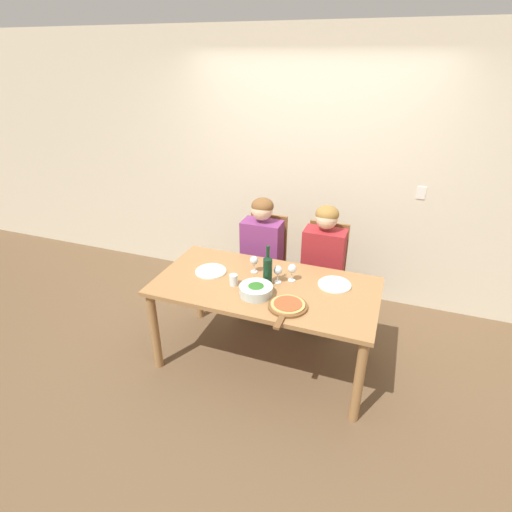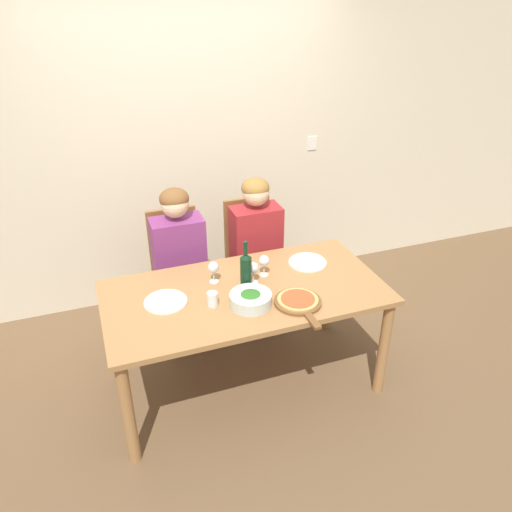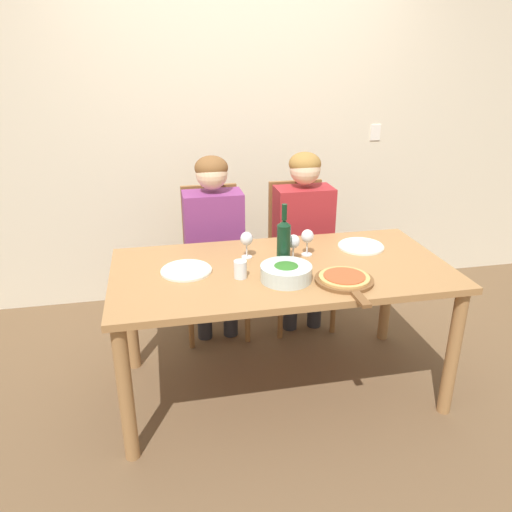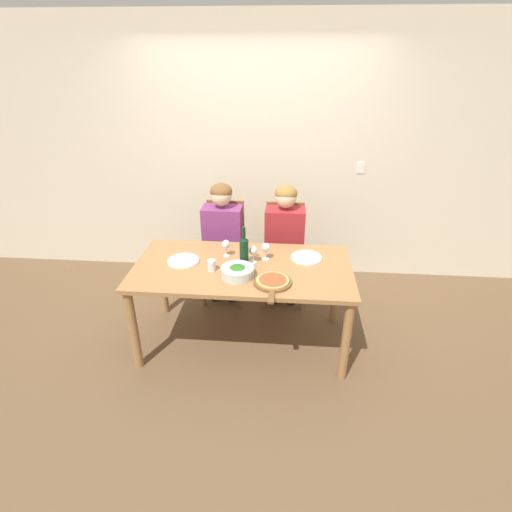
{
  "view_description": "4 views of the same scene",
  "coord_description": "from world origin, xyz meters",
  "px_view_note": "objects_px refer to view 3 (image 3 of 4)",
  "views": [
    {
      "loc": [
        0.88,
        -2.61,
        2.44
      ],
      "look_at": [
        -0.13,
        0.13,
        0.95
      ],
      "focal_mm": 28.0,
      "sensor_mm": 36.0,
      "label": 1
    },
    {
      "loc": [
        -0.85,
        -2.54,
        2.51
      ],
      "look_at": [
        0.13,
        0.16,
        0.92
      ],
      "focal_mm": 35.0,
      "sensor_mm": 36.0,
      "label": 2
    },
    {
      "loc": [
        -0.63,
        -2.36,
        1.83
      ],
      "look_at": [
        -0.13,
        0.03,
        0.84
      ],
      "focal_mm": 35.0,
      "sensor_mm": 36.0,
      "label": 3
    },
    {
      "loc": [
        0.35,
        -2.84,
        2.36
      ],
      "look_at": [
        0.1,
        0.09,
        0.82
      ],
      "focal_mm": 28.0,
      "sensor_mm": 36.0,
      "label": 4
    }
  ],
  "objects_px": {
    "chair_left": "(213,256)",
    "person_man": "(304,226)",
    "dinner_plate_left": "(186,270)",
    "chair_right": "(298,249)",
    "broccoli_bowl": "(286,273)",
    "wine_bottle": "(284,242)",
    "wine_glass_right": "(307,237)",
    "water_tumbler": "(240,269)",
    "dinner_plate_right": "(361,246)",
    "pizza_on_board": "(345,280)",
    "wine_glass_centre": "(293,243)",
    "person_woman": "(214,232)",
    "wine_glass_left": "(247,240)"
  },
  "relations": [
    {
      "from": "dinner_plate_right",
      "to": "wine_glass_right",
      "type": "bearing_deg",
      "value": -172.44
    },
    {
      "from": "dinner_plate_right",
      "to": "water_tumbler",
      "type": "bearing_deg",
      "value": -160.46
    },
    {
      "from": "person_woman",
      "to": "water_tumbler",
      "type": "bearing_deg",
      "value": -87.2
    },
    {
      "from": "chair_right",
      "to": "wine_glass_right",
      "type": "bearing_deg",
      "value": -102.62
    },
    {
      "from": "wine_bottle",
      "to": "dinner_plate_right",
      "type": "distance_m",
      "value": 0.55
    },
    {
      "from": "chair_left",
      "to": "person_man",
      "type": "bearing_deg",
      "value": -10.94
    },
    {
      "from": "dinner_plate_left",
      "to": "broccoli_bowl",
      "type": "bearing_deg",
      "value": -22.61
    },
    {
      "from": "dinner_plate_left",
      "to": "pizza_on_board",
      "type": "height_order",
      "value": "pizza_on_board"
    },
    {
      "from": "water_tumbler",
      "to": "broccoli_bowl",
      "type": "bearing_deg",
      "value": -18.53
    },
    {
      "from": "broccoli_bowl",
      "to": "dinner_plate_right",
      "type": "height_order",
      "value": "broccoli_bowl"
    },
    {
      "from": "dinner_plate_left",
      "to": "wine_glass_centre",
      "type": "height_order",
      "value": "wine_glass_centre"
    },
    {
      "from": "dinner_plate_left",
      "to": "wine_glass_centre",
      "type": "distance_m",
      "value": 0.59
    },
    {
      "from": "wine_glass_right",
      "to": "wine_glass_centre",
      "type": "bearing_deg",
      "value": -146.81
    },
    {
      "from": "water_tumbler",
      "to": "person_woman",
      "type": "bearing_deg",
      "value": 92.8
    },
    {
      "from": "person_man",
      "to": "wine_glass_centre",
      "type": "xyz_separation_m",
      "value": [
        -0.25,
        -0.62,
        0.13
      ]
    },
    {
      "from": "dinner_plate_left",
      "to": "chair_right",
      "type": "bearing_deg",
      "value": 42.6
    },
    {
      "from": "wine_bottle",
      "to": "wine_glass_right",
      "type": "bearing_deg",
      "value": 35.57
    },
    {
      "from": "pizza_on_board",
      "to": "water_tumbler",
      "type": "xyz_separation_m",
      "value": [
        -0.5,
        0.16,
        0.03
      ]
    },
    {
      "from": "chair_right",
      "to": "dinner_plate_left",
      "type": "relative_size",
      "value": 3.77
    },
    {
      "from": "person_man",
      "to": "wine_glass_left",
      "type": "height_order",
      "value": "person_man"
    },
    {
      "from": "chair_left",
      "to": "chair_right",
      "type": "height_order",
      "value": "same"
    },
    {
      "from": "chair_left",
      "to": "broccoli_bowl",
      "type": "height_order",
      "value": "chair_left"
    },
    {
      "from": "person_woman",
      "to": "water_tumbler",
      "type": "xyz_separation_m",
      "value": [
        0.04,
        -0.78,
        0.07
      ]
    },
    {
      "from": "wine_glass_centre",
      "to": "dinner_plate_right",
      "type": "bearing_deg",
      "value": 13.99
    },
    {
      "from": "dinner_plate_right",
      "to": "wine_glass_right",
      "type": "height_order",
      "value": "wine_glass_right"
    },
    {
      "from": "dinner_plate_right",
      "to": "pizza_on_board",
      "type": "distance_m",
      "value": 0.51
    },
    {
      "from": "broccoli_bowl",
      "to": "wine_bottle",
      "type": "bearing_deg",
      "value": 79.74
    },
    {
      "from": "wine_bottle",
      "to": "wine_glass_left",
      "type": "relative_size",
      "value": 2.26
    },
    {
      "from": "wine_bottle",
      "to": "wine_glass_left",
      "type": "xyz_separation_m",
      "value": [
        -0.17,
        0.15,
        -0.03
      ]
    },
    {
      "from": "dinner_plate_right",
      "to": "water_tumbler",
      "type": "height_order",
      "value": "water_tumbler"
    },
    {
      "from": "dinner_plate_right",
      "to": "water_tumbler",
      "type": "xyz_separation_m",
      "value": [
        -0.77,
        -0.27,
        0.04
      ]
    },
    {
      "from": "person_man",
      "to": "wine_bottle",
      "type": "xyz_separation_m",
      "value": [
        -0.32,
        -0.67,
        0.16
      ]
    },
    {
      "from": "dinner_plate_right",
      "to": "wine_glass_right",
      "type": "xyz_separation_m",
      "value": [
        -0.35,
        -0.05,
        0.1
      ]
    },
    {
      "from": "person_man",
      "to": "chair_right",
      "type": "bearing_deg",
      "value": 90.0
    },
    {
      "from": "person_man",
      "to": "wine_bottle",
      "type": "distance_m",
      "value": 0.76
    },
    {
      "from": "wine_bottle",
      "to": "broccoli_bowl",
      "type": "height_order",
      "value": "wine_bottle"
    },
    {
      "from": "broccoli_bowl",
      "to": "dinner_plate_right",
      "type": "distance_m",
      "value": 0.65
    },
    {
      "from": "chair_left",
      "to": "broccoli_bowl",
      "type": "relative_size",
      "value": 3.88
    },
    {
      "from": "broccoli_bowl",
      "to": "water_tumbler",
      "type": "height_order",
      "value": "water_tumbler"
    },
    {
      "from": "chair_left",
      "to": "wine_glass_left",
      "type": "bearing_deg",
      "value": -79.44
    },
    {
      "from": "wine_glass_right",
      "to": "chair_right",
      "type": "bearing_deg",
      "value": 77.38
    },
    {
      "from": "broccoli_bowl",
      "to": "dinner_plate_right",
      "type": "relative_size",
      "value": 0.97
    },
    {
      "from": "chair_left",
      "to": "water_tumbler",
      "type": "xyz_separation_m",
      "value": [
        0.04,
        -0.89,
        0.28
      ]
    },
    {
      "from": "chair_left",
      "to": "water_tumbler",
      "type": "height_order",
      "value": "chair_left"
    },
    {
      "from": "chair_left",
      "to": "dinner_plate_left",
      "type": "distance_m",
      "value": 0.84
    },
    {
      "from": "chair_right",
      "to": "wine_glass_right",
      "type": "xyz_separation_m",
      "value": [
        -0.15,
        -0.67,
        0.34
      ]
    },
    {
      "from": "chair_left",
      "to": "wine_glass_right",
      "type": "distance_m",
      "value": 0.88
    },
    {
      "from": "wine_bottle",
      "to": "water_tumbler",
      "type": "relative_size",
      "value": 3.75
    },
    {
      "from": "person_woman",
      "to": "dinner_plate_right",
      "type": "xyz_separation_m",
      "value": [
        0.8,
        -0.51,
        0.03
      ]
    },
    {
      "from": "chair_right",
      "to": "dinner_plate_right",
      "type": "relative_size",
      "value": 3.77
    }
  ]
}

